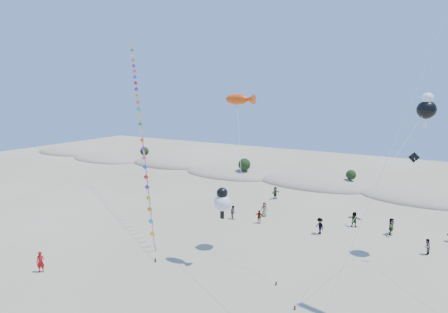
% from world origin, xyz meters
% --- Properties ---
extents(dune_ridge, '(145.30, 11.49, 5.57)m').
position_xyz_m(dune_ridge, '(1.06, 45.14, 0.11)').
color(dune_ridge, tan).
rests_on(dune_ridge, ground).
extents(kite_train, '(22.66, 21.48, 23.20)m').
position_xyz_m(kite_train, '(-15.47, 20.84, 11.92)').
color(kite_train, '#3F2D1E').
rests_on(kite_train, ground).
extents(fish_kite, '(7.00, 9.46, 15.11)m').
position_xyz_m(fish_kite, '(2.71, 13.61, 14.59)').
color(fish_kite, '#3F2D1E').
rests_on(fish_kite, ground).
extents(cartoon_kite_low, '(8.40, 5.12, 6.12)m').
position_xyz_m(cartoon_kite_low, '(-0.13, 15.44, 4.79)').
color(cartoon_kite_low, '#3F2D1E').
rests_on(cartoon_kite_low, ground).
extents(cartoon_kite_high, '(7.65, 15.76, 15.22)m').
position_xyz_m(cartoon_kite_high, '(16.44, 23.53, 13.86)').
color(cartoon_kite_high, '#3F2D1E').
rests_on(cartoon_kite_high, ground).
extents(dark_kite, '(7.01, 12.33, 10.10)m').
position_xyz_m(dark_kite, '(17.82, 17.70, 6.79)').
color(dark_kite, '#3F2D1E').
rests_on(dark_kite, ground).
extents(flyer_foreground, '(0.80, 0.74, 1.83)m').
position_xyz_m(flyer_foreground, '(-10.93, 3.12, 0.92)').
color(flyer_foreground, '#B50E12').
rests_on(flyer_foreground, ground).
extents(beachgoers, '(29.19, 11.90, 1.86)m').
position_xyz_m(beachgoers, '(8.30, 27.09, 0.86)').
color(beachgoers, slate).
rests_on(beachgoers, ground).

